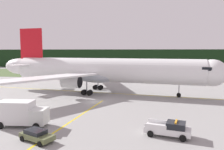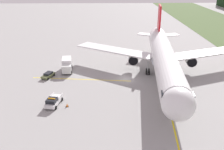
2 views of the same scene
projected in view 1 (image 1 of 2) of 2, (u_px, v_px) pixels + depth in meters
ground at (95, 102)px, 43.62m from camera, size 320.00×320.00×0.00m
grass_verge at (125, 74)px, 94.45m from camera, size 320.00×33.72×0.04m
distant_tree_line at (132, 59)px, 125.47m from camera, size 288.00×4.22×10.69m
taxiway_centerline_main at (105, 93)px, 52.79m from camera, size 70.15×8.69×0.01m
taxiway_centerline_spur at (75, 119)px, 32.75m from camera, size 3.27×24.87×0.01m
airliner at (103, 70)px, 52.37m from camera, size 54.64×48.00×15.68m
ops_pickup_truck at (169, 129)px, 25.99m from camera, size 5.58×3.16×1.94m
catering_truck at (21, 113)px, 29.35m from camera, size 6.58×3.18×3.57m
staff_car at (37, 135)px, 24.59m from camera, size 4.39×3.07×1.30m
apron_cone at (173, 126)px, 28.68m from camera, size 0.58×0.58×0.72m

